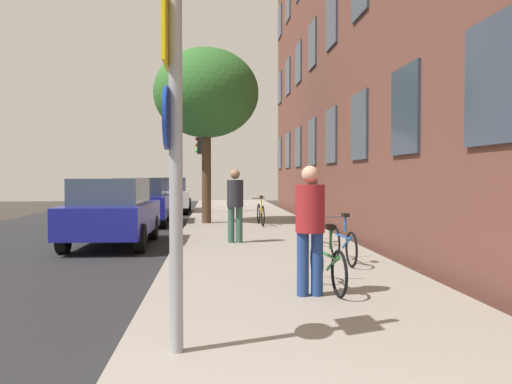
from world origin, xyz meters
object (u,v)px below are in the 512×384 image
Objects in this scene: bicycle_3 at (261,213)px; tree_near at (206,94)px; traffic_light at (201,159)px; bicycle_0 at (327,264)px; sign_post at (173,137)px; car_0 at (112,212)px; bicycle_1 at (343,243)px; car_1 at (142,200)px; pedestrian_0 at (310,222)px; bicycle_2 at (309,226)px; pedestrian_1 at (235,201)px; car_2 at (170,195)px.

tree_near is at bearing 152.00° from bicycle_3.
traffic_light is 16.52m from bicycle_0.
traffic_light reaches higher than bicycle_3.
bicycle_3 is (1.88, 12.46, -1.54)m from sign_post.
traffic_light is 10.73m from car_0.
car_0 is at bearing 103.80° from sign_post.
bicycle_1 is at bearing 60.52° from sign_post.
sign_post is 2.03× the size of bicycle_1.
bicycle_0 is at bearing -71.03° from car_1.
bicycle_3 is 10.34m from pedestrian_0.
sign_post is 18.79m from traffic_light.
bicycle_1 is 3.05m from bicycle_2.
bicycle_2 is 1.85m from pedestrian_1.
pedestrian_1 reaches higher than bicycle_3.
pedestrian_1 is (0.73, -5.48, -3.33)m from tree_near.
bicycle_2 is (2.75, -10.98, -1.94)m from traffic_light.
car_0 reaches higher than bicycle_2.
bicycle_1 is at bearing -84.04° from bicycle_3.
bicycle_1 is 7.75m from bicycle_3.
car_1 is (-4.71, 6.38, 0.35)m from bicycle_2.
traffic_light is 14.44m from bicycle_1.
bicycle_0 is (2.06, -16.27, -1.97)m from traffic_light.
sign_post is at bearing -98.60° from bicycle_3.
pedestrian_1 is at bearing 97.27° from pedestrian_0.
car_2 is (-4.23, 12.24, 0.34)m from bicycle_2.
car_0 is (-2.19, -5.04, -3.59)m from tree_near.
pedestrian_0 is 0.98× the size of pedestrian_1.
car_0 is at bearing -89.60° from car_1.
tree_near is 7.76m from car_2.
car_1 is at bearing 98.38° from sign_post.
traffic_light is at bearing 97.20° from bicycle_0.
traffic_light reaches higher than bicycle_1.
car_1 is (-4.01, 11.67, 0.37)m from bicycle_0.
tree_near is at bearing 113.93° from bicycle_2.
car_1 is at bearing 116.88° from bicycle_1.
sign_post is at bearing -81.62° from car_1.
pedestrian_1 reaches higher than bicycle_1.
car_2 is at bearing 87.84° from car_0.
tree_near is (0.27, -5.39, 2.00)m from traffic_light.
car_1 reaches higher than bicycle_2.
car_2 is (-1.61, 20.04, -1.19)m from sign_post.
bicycle_1 is 0.93× the size of bicycle_3.
sign_post is 5.68m from bicycle_1.
car_2 is at bearing 139.51° from traffic_light.
tree_near is 6.45m from pedestrian_1.
car_0 and car_1 have the same top height.
car_1 is at bearing 90.40° from car_0.
bicycle_3 is 0.44× the size of car_0.
sign_post is at bearing -76.20° from car_0.
pedestrian_1 is (-1.05, 5.40, 0.63)m from bicycle_0.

